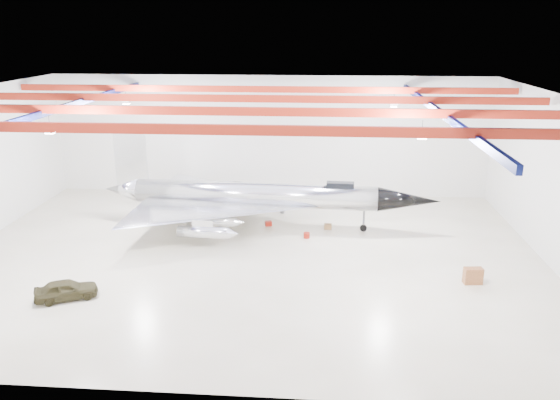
{
  "coord_description": "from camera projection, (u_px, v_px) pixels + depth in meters",
  "views": [
    {
      "loc": [
        4.8,
        -34.5,
        15.04
      ],
      "look_at": [
        1.99,
        2.0,
        3.45
      ],
      "focal_mm": 35.0,
      "sensor_mm": 36.0,
      "label": 1
    }
  ],
  "objects": [
    {
      "name": "parts_bin",
      "position": [
        328.0,
        227.0,
        42.62
      ],
      "size": [
        0.58,
        0.47,
        0.4
      ],
      "primitive_type": "cube",
      "rotation": [
        0.0,
        0.0,
        0.02
      ],
      "color": "olive",
      "rests_on": "floor"
    },
    {
      "name": "floor",
      "position": [
        249.0,
        256.0,
        37.69
      ],
      "size": [
        40.0,
        40.0,
        0.0
      ],
      "primitive_type": "plane",
      "color": "#BDB496",
      "rests_on": "ground"
    },
    {
      "name": "jet_aircraft",
      "position": [
        254.0,
        198.0,
        42.55
      ],
      "size": [
        26.42,
        15.82,
        7.2
      ],
      "rotation": [
        0.0,
        0.0,
        -0.05
      ],
      "color": "silver",
      "rests_on": "floor"
    },
    {
      "name": "wall_back",
      "position": [
        269.0,
        136.0,
        50.29
      ],
      "size": [
        40.0,
        0.0,
        40.0
      ],
      "primitive_type": "plane",
      "rotation": [
        1.57,
        0.0,
        0.0
      ],
      "color": "silver",
      "rests_on": "floor"
    },
    {
      "name": "crate_ply",
      "position": [
        206.0,
        228.0,
        42.31
      ],
      "size": [
        0.62,
        0.57,
        0.35
      ],
      "primitive_type": "cube",
      "rotation": [
        0.0,
        0.0,
        -0.42
      ],
      "color": "olive",
      "rests_on": "floor"
    },
    {
      "name": "desk",
      "position": [
        473.0,
        276.0,
        33.44
      ],
      "size": [
        1.17,
        0.68,
        1.02
      ],
      "primitive_type": "cube",
      "rotation": [
        0.0,
        0.0,
        0.11
      ],
      "color": "brown",
      "rests_on": "floor"
    },
    {
      "name": "toolbox_red",
      "position": [
        268.0,
        223.0,
        43.35
      ],
      "size": [
        0.6,
        0.53,
        0.36
      ],
      "primitive_type": "cube",
      "rotation": [
        0.0,
        0.0,
        0.27
      ],
      "color": "#9C1B0F",
      "rests_on": "floor"
    },
    {
      "name": "jeep",
      "position": [
        66.0,
        290.0,
        31.51
      ],
      "size": [
        3.74,
        2.73,
        1.19
      ],
      "primitive_type": "imported",
      "rotation": [
        0.0,
        0.0,
        2.0
      ],
      "color": "#332F19",
      "rests_on": "floor"
    },
    {
      "name": "ceiling_structure",
      "position": [
        246.0,
        106.0,
        34.57
      ],
      "size": [
        39.5,
        29.5,
        1.08
      ],
      "color": "maroon",
      "rests_on": "ceiling"
    },
    {
      "name": "wall_right",
      "position": [
        560.0,
        185.0,
        34.56
      ],
      "size": [
        0.0,
        30.0,
        30.0
      ],
      "primitive_type": "plane",
      "rotation": [
        1.57,
        0.0,
        -1.57
      ],
      "color": "silver",
      "rests_on": "floor"
    },
    {
      "name": "spares_box",
      "position": [
        282.0,
        211.0,
        46.31
      ],
      "size": [
        0.39,
        0.39,
        0.34
      ],
      "primitive_type": "cylinder",
      "rotation": [
        0.0,
        0.0,
        -0.05
      ],
      "color": "#59595B",
      "rests_on": "floor"
    },
    {
      "name": "crate_small",
      "position": [
        164.0,
        211.0,
        46.48
      ],
      "size": [
        0.42,
        0.38,
        0.24
      ],
      "primitive_type": "cube",
      "rotation": [
        0.0,
        0.0,
        0.38
      ],
      "color": "#59595B",
      "rests_on": "floor"
    },
    {
      "name": "tool_chest",
      "position": [
        307.0,
        235.0,
        40.8
      ],
      "size": [
        0.5,
        0.5,
        0.42
      ],
      "primitive_type": "cylinder",
      "rotation": [
        0.0,
        0.0,
        -0.08
      ],
      "color": "#9C1B0F",
      "rests_on": "floor"
    },
    {
      "name": "ceiling",
      "position": [
        246.0,
        95.0,
        34.37
      ],
      "size": [
        40.0,
        40.0,
        0.0
      ],
      "primitive_type": "plane",
      "rotation": [
        3.14,
        0.0,
        0.0
      ],
      "color": "#0A0F38",
      "rests_on": "wall_back"
    },
    {
      "name": "oil_barrel",
      "position": [
        211.0,
        225.0,
        43.07
      ],
      "size": [
        0.65,
        0.58,
        0.38
      ],
      "primitive_type": "cube",
      "rotation": [
        0.0,
        0.0,
        0.31
      ],
      "color": "olive",
      "rests_on": "floor"
    }
  ]
}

